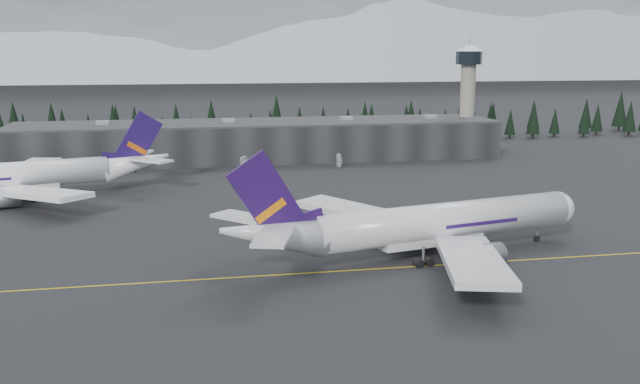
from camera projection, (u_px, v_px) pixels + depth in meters
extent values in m
plane|color=black|center=(343.00, 267.00, 119.41)|extent=(1400.00, 1400.00, 0.00)
cube|color=gold|center=(346.00, 271.00, 117.49)|extent=(400.00, 0.40, 0.02)
cube|color=black|center=(259.00, 141.00, 238.51)|extent=(160.00, 30.00, 12.00)
cube|color=#333335|center=(259.00, 122.00, 237.28)|extent=(160.00, 30.00, 0.60)
cylinder|color=gray|center=(467.00, 107.00, 253.81)|extent=(5.20, 5.20, 32.00)
cylinder|color=black|center=(469.00, 58.00, 250.45)|extent=(9.20, 9.20, 4.50)
cone|color=silver|center=(469.00, 48.00, 249.78)|extent=(10.00, 10.00, 2.00)
cube|color=black|center=(248.00, 126.00, 273.81)|extent=(360.00, 20.00, 15.00)
cylinder|color=silver|center=(446.00, 221.00, 126.33)|extent=(50.44, 17.43, 6.55)
sphere|color=silver|center=(556.00, 209.00, 136.33)|extent=(6.55, 6.55, 6.55)
cone|color=silver|center=(273.00, 235.00, 113.09)|extent=(19.33, 10.42, 9.49)
cube|color=silver|center=(369.00, 214.00, 139.23)|extent=(26.57, 28.89, 2.80)
cylinder|color=gray|center=(413.00, 227.00, 136.82)|extent=(7.84, 5.61, 4.15)
cube|color=silver|center=(472.00, 260.00, 108.89)|extent=(16.50, 31.81, 2.80)
cylinder|color=gray|center=(483.00, 256.00, 117.24)|extent=(7.84, 5.61, 4.15)
cube|color=#260F48|center=(269.00, 201.00, 111.80)|extent=(13.61, 3.57, 16.26)
cube|color=orange|center=(270.00, 211.00, 112.20)|extent=(5.33, 1.77, 4.00)
cube|color=silver|center=(246.00, 218.00, 117.80)|extent=(11.76, 12.16, 0.55)
cube|color=silver|center=(274.00, 236.00, 106.05)|extent=(8.26, 12.93, 0.55)
cylinder|color=black|center=(537.00, 233.00, 135.44)|extent=(0.55, 0.55, 3.28)
cylinder|color=black|center=(394.00, 243.00, 128.54)|extent=(0.55, 0.55, 3.28)
cylinder|color=black|center=(423.00, 257.00, 119.73)|extent=(0.55, 0.55, 3.28)
cylinder|color=white|center=(1.00, 176.00, 171.72)|extent=(49.79, 19.39, 6.50)
cone|color=white|center=(136.00, 163.00, 185.77)|extent=(19.27, 11.06, 9.41)
cube|color=white|center=(37.00, 193.00, 160.17)|extent=(27.12, 28.05, 2.78)
cylinder|color=#9B9DA3|center=(5.00, 199.00, 162.91)|extent=(7.88, 5.83, 4.12)
cube|color=white|center=(25.00, 171.00, 189.65)|extent=(15.15, 31.52, 2.78)
cylinder|color=#9B9DA3|center=(0.00, 184.00, 181.93)|extent=(7.88, 5.83, 4.12)
cube|color=#1E0E45|center=(137.00, 142.00, 184.93)|extent=(13.38, 4.13, 16.14)
cube|color=#BE4C0B|center=(137.00, 148.00, 185.15)|extent=(5.26, 1.98, 3.97)
cube|color=white|center=(150.00, 160.00, 180.71)|extent=(11.90, 11.85, 0.54)
cube|color=white|center=(139.00, 154.00, 192.13)|extent=(7.75, 12.77, 0.54)
cylinder|color=black|center=(38.00, 195.00, 171.61)|extent=(0.54, 0.54, 3.25)
cylinder|color=black|center=(34.00, 188.00, 180.16)|extent=(0.54, 0.54, 3.25)
imported|color=silver|center=(244.00, 171.00, 210.77)|extent=(4.56, 5.76, 1.46)
imported|color=silver|center=(340.00, 165.00, 222.05)|extent=(4.61, 3.83, 1.48)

